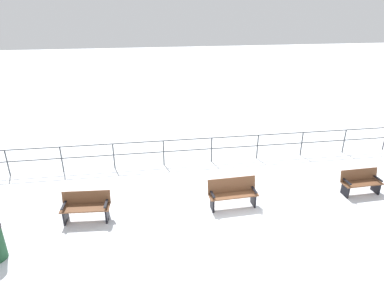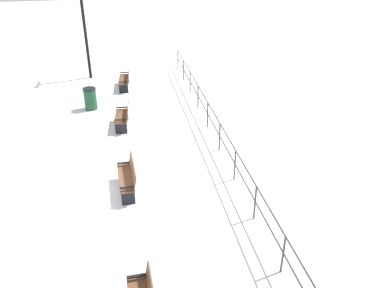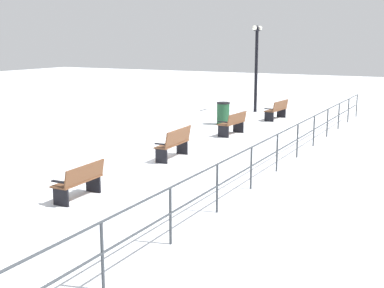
% 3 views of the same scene
% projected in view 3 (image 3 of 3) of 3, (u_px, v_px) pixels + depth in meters
% --- Properties ---
extents(ground_plane, '(80.00, 80.00, 0.00)m').
position_uv_depth(ground_plane, '(175.00, 159.00, 15.78)').
color(ground_plane, white).
rests_on(ground_plane, ground).
extents(bench_nearest, '(0.64, 1.68, 0.88)m').
position_uv_depth(bench_nearest, '(277.00, 109.00, 23.46)').
color(bench_nearest, brown).
rests_on(bench_nearest, ground).
extents(bench_second, '(0.66, 1.47, 0.87)m').
position_uv_depth(bench_second, '(233.00, 123.00, 19.64)').
color(bench_second, brown).
rests_on(bench_second, ground).
extents(bench_third, '(0.55, 1.59, 0.95)m').
position_uv_depth(bench_third, '(174.00, 143.00, 15.69)').
color(bench_third, brown).
rests_on(bench_third, ground).
extents(bench_fourth, '(0.55, 1.39, 0.84)m').
position_uv_depth(bench_fourth, '(80.00, 181.00, 11.71)').
color(bench_fourth, brown).
rests_on(bench_fourth, ground).
extents(lamppost_near, '(0.23, 0.96, 4.30)m').
position_uv_depth(lamppost_near, '(256.00, 59.00, 25.55)').
color(lamppost_near, black).
rests_on(lamppost_near, ground).
extents(waterfront_railing, '(0.05, 23.52, 1.07)m').
position_uv_depth(waterfront_railing, '(277.00, 146.00, 14.14)').
color(waterfront_railing, '#383D42').
rests_on(waterfront_railing, ground).
extents(trash_bin, '(0.57, 0.57, 0.97)m').
position_uv_depth(trash_bin, '(223.00, 113.00, 22.08)').
color(trash_bin, '#1E4C2D').
rests_on(trash_bin, ground).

